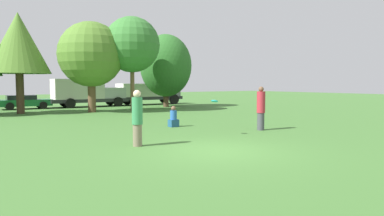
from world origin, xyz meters
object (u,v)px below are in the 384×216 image
Objects in this scene: person_catcher at (261,108)px; parked_car_green at (24,102)px; bystander_sitting at (173,118)px; delivery_truck_grey at (148,92)px; person_thrower at (137,118)px; tree_5 at (166,66)px; frisbee at (215,101)px; tree_4 at (132,45)px; tree_2 at (18,43)px; delivery_truck_silver at (86,92)px; tree_3 at (91,55)px.

person_catcher reaches higher than parked_car_green.
bystander_sitting is 0.15× the size of delivery_truck_grey.
tree_5 is (10.62, 16.20, 2.65)m from person_thrower.
frisbee is (-2.76, -0.17, 0.40)m from person_catcher.
tree_4 is (2.37, 9.61, 4.48)m from bystander_sitting.
tree_2 is 8.13m from delivery_truck_silver.
tree_3 reaches higher than frisbee.
parked_car_green is (-6.40, 19.99, -0.38)m from person_catcher.
bystander_sitting is 0.15× the size of delivery_truck_silver.
delivery_truck_silver reaches higher than parked_car_green.
bystander_sitting is 17.91m from delivery_truck_grey.
person_catcher is 17.54m from tree_2.
tree_5 is at bearing 61.02° from bystander_sitting.
tree_4 is at bearing -47.24° from parked_car_green.
delivery_truck_grey is (7.14, 16.40, 0.77)m from bystander_sitting.
person_thrower is 3.59m from frisbee.
tree_3 is at bearing 72.05° from person_thrower.
person_thrower is at bearing -114.50° from tree_4.
person_thrower is at bearing -101.67° from delivery_truck_silver.
frisbee is at bearing -101.08° from tree_4.
tree_4 is 1.05× the size of delivery_truck_grey.
tree_5 is at bearing 14.67° from tree_3.
tree_3 reaches higher than person_catcher.
delivery_truck_grey is (0.26, 3.97, -2.43)m from tree_5.
delivery_truck_grey reaches higher than person_catcher.
bystander_sitting is at bearing -75.31° from parked_car_green.
tree_2 reaches higher than parked_car_green.
person_thrower is 0.27× the size of tree_2.
delivery_truck_silver is (1.32, 19.94, -0.08)m from frisbee.
parked_car_green is at bearing 85.48° from person_thrower.
tree_5 is at bearing -33.64° from delivery_truck_silver.
tree_2 is at bearing 160.07° from tree_4.
tree_4 reaches higher than delivery_truck_silver.
frisbee is at bearing 1.02° from person_thrower.
delivery_truck_grey is at bearing 66.47° from bystander_sitting.
delivery_truck_grey is (11.95, 4.19, -3.61)m from tree_2.
tree_5 is at bearing 1.11° from tree_2.
person_catcher is 16.47m from tree_5.
delivery_truck_silver reaches higher than bystander_sitting.
tree_4 is at bearing -18.49° from tree_3.
delivery_truck_grey is (4.78, 6.79, -3.72)m from tree_4.
delivery_truck_silver is at bearing 75.72° from tree_3.
tree_4 is 9.10m from delivery_truck_grey.
delivery_truck_silver is at bearing 100.05° from tree_4.
person_thrower is 0.96× the size of person_catcher.
tree_2 reaches higher than delivery_truck_silver.
tree_3 is 1.64× the size of parked_car_green.
person_thrower is at bearing -134.71° from bystander_sitting.
tree_2 reaches higher than person_catcher.
person_thrower is 6.64× the size of frisbee.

